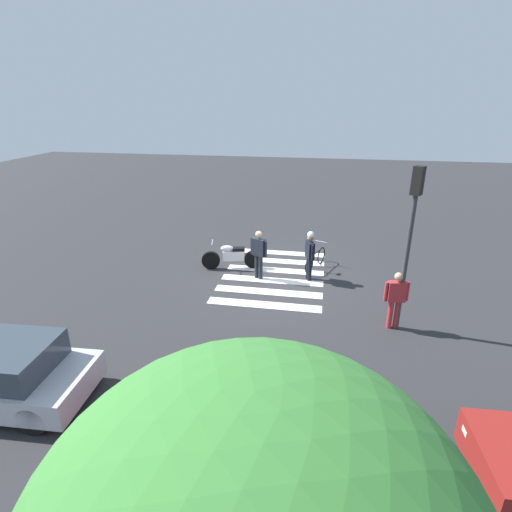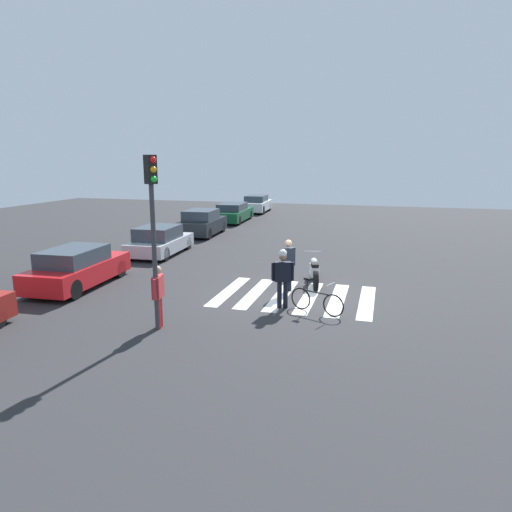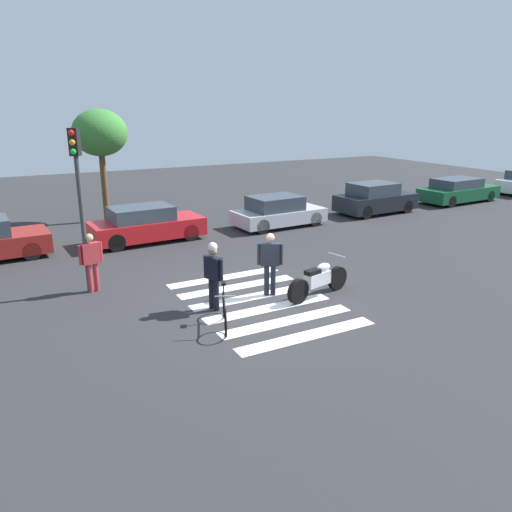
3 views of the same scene
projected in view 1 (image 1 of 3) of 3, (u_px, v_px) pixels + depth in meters
name	position (u px, v px, depth m)	size (l,w,h in m)	color
ground_plane	(274.00, 275.00, 14.45)	(60.00, 60.00, 0.00)	#2B2B2D
police_motorcycle	(232.00, 256.00, 14.86)	(2.23, 0.79, 1.06)	black
leaning_bicycle	(315.00, 259.00, 14.90)	(0.73, 1.62, 0.99)	black
officer_on_foot	(310.00, 252.00, 13.74)	(0.35, 0.63, 1.77)	black
officer_by_motorcycle	(259.00, 252.00, 13.84)	(0.63, 0.41, 1.75)	#1E232D
pedestrian_bystander	(396.00, 297.00, 10.83)	(0.66, 0.29, 1.66)	#B22D33
crosswalk_stripes	(274.00, 275.00, 14.45)	(3.55, 4.95, 0.01)	silver
car_red_convertible	(267.00, 414.00, 7.24)	(4.29, 1.94, 1.38)	black
traffic_light_pole	(411.00, 225.00, 10.08)	(0.33, 0.36, 4.45)	#38383D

